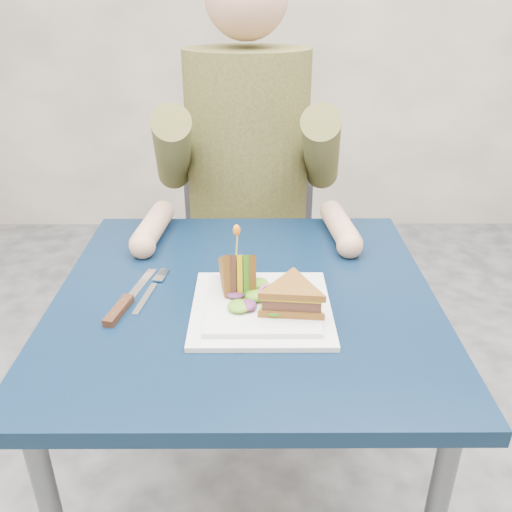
{
  "coord_description": "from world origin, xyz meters",
  "views": [
    {
      "loc": [
        0.02,
        -0.93,
        1.29
      ],
      "look_at": [
        0.02,
        -0.02,
        0.82
      ],
      "focal_mm": 38.0,
      "sensor_mm": 36.0,
      "label": 1
    }
  ],
  "objects_px": {
    "sandwich_flat": "(292,297)",
    "sandwich_upright": "(237,274)",
    "diner": "(247,133)",
    "knife": "(123,305)",
    "chair": "(249,239)",
    "plate": "(261,306)",
    "fork": "(150,291)",
    "table": "(246,326)"
  },
  "relations": [
    {
      "from": "plate",
      "to": "sandwich_upright",
      "type": "xyz_separation_m",
      "value": [
        -0.05,
        0.05,
        0.05
      ]
    },
    {
      "from": "diner",
      "to": "plate",
      "type": "bearing_deg",
      "value": -87.0
    },
    {
      "from": "sandwich_flat",
      "to": "knife",
      "type": "height_order",
      "value": "sandwich_flat"
    },
    {
      "from": "table",
      "to": "knife",
      "type": "distance_m",
      "value": 0.25
    },
    {
      "from": "plate",
      "to": "fork",
      "type": "bearing_deg",
      "value": 163.06
    },
    {
      "from": "table",
      "to": "diner",
      "type": "distance_m",
      "value": 0.6
    },
    {
      "from": "knife",
      "to": "fork",
      "type": "bearing_deg",
      "value": 53.79
    },
    {
      "from": "chair",
      "to": "knife",
      "type": "relative_size",
      "value": 4.22
    },
    {
      "from": "sandwich_flat",
      "to": "sandwich_upright",
      "type": "height_order",
      "value": "sandwich_upright"
    },
    {
      "from": "diner",
      "to": "sandwich_upright",
      "type": "xyz_separation_m",
      "value": [
        -0.01,
        -0.56,
        -0.13
      ]
    },
    {
      "from": "sandwich_flat",
      "to": "knife",
      "type": "bearing_deg",
      "value": 173.59
    },
    {
      "from": "sandwich_flat",
      "to": "chair",
      "type": "bearing_deg",
      "value": 96.68
    },
    {
      "from": "table",
      "to": "fork",
      "type": "xyz_separation_m",
      "value": [
        -0.19,
        0.0,
        0.08
      ]
    },
    {
      "from": "diner",
      "to": "fork",
      "type": "distance_m",
      "value": 0.59
    },
    {
      "from": "sandwich_flat",
      "to": "fork",
      "type": "bearing_deg",
      "value": 161.5
    },
    {
      "from": "chair",
      "to": "sandwich_flat",
      "type": "xyz_separation_m",
      "value": [
        0.09,
        -0.74,
        0.23
      ]
    },
    {
      "from": "table",
      "to": "fork",
      "type": "height_order",
      "value": "fork"
    },
    {
      "from": "table",
      "to": "plate",
      "type": "xyz_separation_m",
      "value": [
        0.03,
        -0.07,
        0.09
      ]
    },
    {
      "from": "sandwich_upright",
      "to": "knife",
      "type": "xyz_separation_m",
      "value": [
        -0.22,
        -0.03,
        -0.05
      ]
    },
    {
      "from": "plate",
      "to": "fork",
      "type": "xyz_separation_m",
      "value": [
        -0.22,
        0.07,
        -0.01
      ]
    },
    {
      "from": "sandwich_flat",
      "to": "fork",
      "type": "relative_size",
      "value": 0.84
    },
    {
      "from": "plate",
      "to": "fork",
      "type": "relative_size",
      "value": 1.46
    },
    {
      "from": "diner",
      "to": "knife",
      "type": "relative_size",
      "value": 3.38
    },
    {
      "from": "table",
      "to": "fork",
      "type": "distance_m",
      "value": 0.21
    },
    {
      "from": "chair",
      "to": "sandwich_flat",
      "type": "height_order",
      "value": "chair"
    },
    {
      "from": "table",
      "to": "sandwich_upright",
      "type": "distance_m",
      "value": 0.14
    },
    {
      "from": "table",
      "to": "sandwich_flat",
      "type": "xyz_separation_m",
      "value": [
        0.09,
        -0.09,
        0.12
      ]
    },
    {
      "from": "fork",
      "to": "knife",
      "type": "bearing_deg",
      "value": -126.21
    },
    {
      "from": "chair",
      "to": "sandwich_upright",
      "type": "distance_m",
      "value": 0.71
    },
    {
      "from": "knife",
      "to": "table",
      "type": "bearing_deg",
      "value": 13.39
    },
    {
      "from": "chair",
      "to": "fork",
      "type": "relative_size",
      "value": 5.2
    },
    {
      "from": "plate",
      "to": "sandwich_flat",
      "type": "distance_m",
      "value": 0.07
    },
    {
      "from": "sandwich_flat",
      "to": "knife",
      "type": "xyz_separation_m",
      "value": [
        -0.32,
        0.04,
        -0.04
      ]
    },
    {
      "from": "diner",
      "to": "sandwich_upright",
      "type": "bearing_deg",
      "value": -91.45
    },
    {
      "from": "diner",
      "to": "sandwich_flat",
      "type": "xyz_separation_m",
      "value": [
        0.09,
        -0.63,
        -0.14
      ]
    },
    {
      "from": "table",
      "to": "chair",
      "type": "bearing_deg",
      "value": 90.0
    },
    {
      "from": "plate",
      "to": "knife",
      "type": "bearing_deg",
      "value": 177.68
    },
    {
      "from": "plate",
      "to": "chair",
      "type": "bearing_deg",
      "value": 92.53
    },
    {
      "from": "plate",
      "to": "fork",
      "type": "height_order",
      "value": "plate"
    },
    {
      "from": "plate",
      "to": "sandwich_upright",
      "type": "bearing_deg",
      "value": 135.4
    },
    {
      "from": "diner",
      "to": "knife",
      "type": "xyz_separation_m",
      "value": [
        -0.23,
        -0.59,
        -0.18
      ]
    },
    {
      "from": "sandwich_flat",
      "to": "sandwich_upright",
      "type": "xyz_separation_m",
      "value": [
        -0.1,
        0.07,
        0.01
      ]
    }
  ]
}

